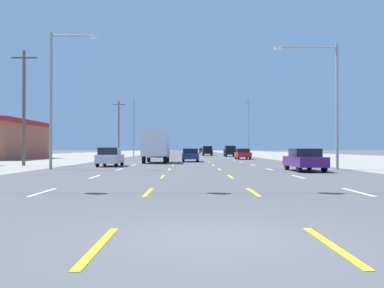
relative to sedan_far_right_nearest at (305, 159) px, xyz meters
name	(u,v)px	position (x,y,z in m)	size (l,w,h in m)	color
ground_plane	(191,157)	(-7.09, 46.21, -0.76)	(572.00, 572.00, 0.00)	#4C4C4F
lot_apron_left	(51,157)	(-31.84, 46.21, -0.75)	(28.00, 440.00, 0.01)	gray
lot_apron_right	(330,157)	(17.66, 46.21, -0.75)	(28.00, 440.00, 0.01)	gray
lane_markings	(190,154)	(-7.09, 84.71, -0.75)	(10.64, 227.60, 0.01)	white
signal_span_wire	(201,31)	(-7.05, -11.55, 5.01)	(25.83, 0.52, 9.48)	brown
sedan_far_right_nearest	(305,159)	(0.00, 0.00, 0.00)	(1.80, 4.50, 1.46)	#4C196B
hatchback_far_left_near	(110,157)	(-13.96, 7.21, 0.03)	(1.72, 3.90, 1.54)	silver
box_truck_inner_left_mid	(156,145)	(-10.83, 15.46, 1.08)	(2.40, 7.20, 3.23)	white
sedan_center_turn_midfar	(190,155)	(-7.31, 19.06, 0.00)	(1.80, 4.50, 1.46)	navy
sedan_far_right_far	(243,154)	(-0.15, 29.19, 0.00)	(1.80, 4.50, 1.46)	red
suv_far_right_farther	(230,151)	(0.03, 48.30, 0.27)	(1.98, 4.90, 1.98)	black
suv_inner_right_farthest	(207,151)	(-3.64, 58.30, 0.27)	(1.98, 4.90, 1.98)	black
hatchback_inner_right_distant_a	(202,151)	(-3.56, 94.70, 0.03)	(1.72, 3.90, 1.54)	#235B2D
sedan_far_left_distant_b	(167,151)	(-14.16, 96.90, 0.00)	(1.80, 4.50, 1.46)	red
storefront_left_row_1	(1,139)	(-33.45, 30.38, 1.96)	(8.62, 16.43, 5.37)	#A35642
streetlight_left_row_0	(55,91)	(-16.94, 2.55, 4.78)	(3.37, 0.26, 9.72)	gray
streetlight_right_row_0	(330,95)	(2.54, 2.55, 4.52)	(4.55, 0.26, 8.94)	gray
streetlight_left_row_1	(136,124)	(-16.83, 46.14, 5.11)	(4.24, 0.26, 10.14)	gray
streetlight_right_row_1	(246,124)	(2.76, 46.14, 5.01)	(3.39, 0.26, 10.17)	gray
utility_pole_left_row_0	(24,106)	(-21.57, 8.56, 4.35)	(2.20, 0.26, 9.82)	brown
utility_pole_left_row_1	(119,128)	(-19.87, 45.95, 4.36)	(2.20, 0.26, 9.84)	brown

